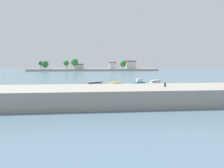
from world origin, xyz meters
TOP-DOWN VIEW (x-y plane):
  - ground_plane at (0.00, 0.00)m, footprint 400.00×400.00m
  - seawall_embankment at (0.00, -6.64)m, footprint 77.88×7.77m
  - mooring_bollard at (10.32, -6.88)m, footprint 0.26×0.26m
  - moored_boat_0 at (-9.13, 5.00)m, footprint 3.67×3.41m
  - moored_boat_1 at (-4.07, 7.62)m, footprint 3.42×3.16m
  - moored_boat_2 at (0.90, 11.40)m, footprint 5.08×4.47m
  - moored_boat_3 at (5.78, 12.18)m, footprint 3.36×1.93m
  - moored_boat_4 at (11.53, 12.73)m, footprint 4.25×1.97m
  - moored_boat_5 at (16.45, 14.79)m, footprint 4.50×3.88m
  - mooring_buoy_0 at (0.48, 4.49)m, footprint 0.40×0.40m
  - mooring_buoy_1 at (-14.85, 16.71)m, footprint 0.29×0.29m
  - mooring_buoy_2 at (19.03, 11.91)m, footprint 0.26×0.26m
  - distant_shoreline at (-0.13, 105.93)m, footprint 96.53×10.36m

SIDE VIEW (x-z plane):
  - ground_plane at x=0.00m, z-range 0.00..0.00m
  - mooring_buoy_2 at x=19.03m, z-range 0.00..0.26m
  - mooring_buoy_1 at x=-14.85m, z-range 0.00..0.29m
  - mooring_buoy_0 at x=0.48m, z-range 0.00..0.40m
  - moored_boat_1 at x=-4.07m, z-range -0.02..0.86m
  - moored_boat_0 at x=-9.13m, z-range -0.02..0.91m
  - moored_boat_5 at x=16.45m, z-range -0.02..1.01m
  - moored_boat_3 at x=5.78m, z-range -2.08..3.09m
  - moored_boat_2 at x=0.90m, z-range -0.02..1.14m
  - moored_boat_4 at x=11.53m, z-range -0.23..1.38m
  - seawall_embankment at x=0.00m, z-range 0.00..2.15m
  - distant_shoreline at x=-0.13m, z-range -2.23..7.05m
  - mooring_bollard at x=10.32m, z-range 2.15..2.69m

